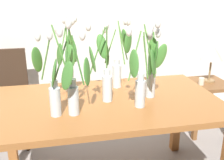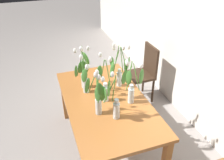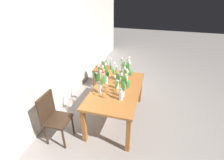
{
  "view_description": "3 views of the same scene",
  "coord_description": "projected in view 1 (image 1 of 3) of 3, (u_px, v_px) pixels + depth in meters",
  "views": [
    {
      "loc": [
        -0.31,
        -1.69,
        1.47
      ],
      "look_at": [
        0.05,
        0.05,
        0.87
      ],
      "focal_mm": 42.79,
      "sensor_mm": 36.0,
      "label": 1
    },
    {
      "loc": [
        2.02,
        -0.63,
        2.3
      ],
      "look_at": [
        -0.0,
        0.08,
        0.99
      ],
      "focal_mm": 36.87,
      "sensor_mm": 36.0,
      "label": 2
    },
    {
      "loc": [
        -2.71,
        -0.68,
        2.45
      ],
      "look_at": [
        -0.08,
        0.07,
        0.96
      ],
      "focal_mm": 27.12,
      "sensor_mm": 36.0,
      "label": 3
    }
  ],
  "objects": [
    {
      "name": "dining_chair",
      "position": [
        7.0,
        92.0,
        2.62
      ],
      "size": [
        0.4,
        0.4,
        0.93
      ],
      "color": "#382619",
      "rests_on": "ground"
    },
    {
      "name": "tulip_vase_6",
      "position": [
        55.0,
        86.0,
        1.59
      ],
      "size": [
        0.26,
        0.17,
        0.59
      ],
      "color": "silver",
      "rests_on": "dining_table"
    },
    {
      "name": "tulip_vase_5",
      "position": [
        118.0,
        61.0,
        2.05
      ],
      "size": [
        0.23,
        0.21,
        0.55
      ],
      "color": "silver",
      "rests_on": "dining_table"
    },
    {
      "name": "pillar_candle",
      "position": [
        201.0,
        81.0,
        2.72
      ],
      "size": [
        0.06,
        0.06,
        0.07
      ],
      "primitive_type": "cylinder",
      "color": "beige",
      "rests_on": "side_table"
    },
    {
      "name": "side_table",
      "position": [
        205.0,
        93.0,
        2.85
      ],
      "size": [
        0.44,
        0.44,
        0.55
      ],
      "color": "brown",
      "rests_on": "ground"
    },
    {
      "name": "tulip_vase_0",
      "position": [
        144.0,
        74.0,
        1.69
      ],
      "size": [
        0.24,
        0.21,
        0.57
      ],
      "color": "silver",
      "rests_on": "dining_table"
    },
    {
      "name": "tulip_vase_3",
      "position": [
        69.0,
        62.0,
        1.98
      ],
      "size": [
        0.18,
        0.27,
        0.57
      ],
      "color": "silver",
      "rests_on": "dining_table"
    },
    {
      "name": "tulip_vase_4",
      "position": [
        152.0,
        73.0,
        1.85
      ],
      "size": [
        0.13,
        0.18,
        0.53
      ],
      "color": "silver",
      "rests_on": "dining_table"
    },
    {
      "name": "tulip_vase_2",
      "position": [
        104.0,
        75.0,
        1.8
      ],
      "size": [
        0.17,
        0.2,
        0.55
      ],
      "color": "silver",
      "rests_on": "dining_table"
    },
    {
      "name": "room_wall_rear",
      "position": [
        83.0,
        2.0,
        2.92
      ],
      "size": [
        9.0,
        0.1,
        2.7
      ],
      "primitive_type": "cube",
      "color": "silver",
      "rests_on": "ground"
    },
    {
      "name": "dining_table",
      "position": [
        106.0,
        112.0,
        1.89
      ],
      "size": [
        1.6,
        0.9,
        0.74
      ],
      "color": "#A3602D",
      "rests_on": "ground"
    },
    {
      "name": "tulip_vase_1",
      "position": [
        71.0,
        85.0,
        1.58
      ],
      "size": [
        0.25,
        0.16,
        0.55
      ],
      "color": "silver",
      "rests_on": "dining_table"
    },
    {
      "name": "table_lamp",
      "position": [
        212.0,
        53.0,
        2.74
      ],
      "size": [
        0.22,
        0.22,
        0.4
      ],
      "color": "olive",
      "rests_on": "side_table"
    }
  ]
}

